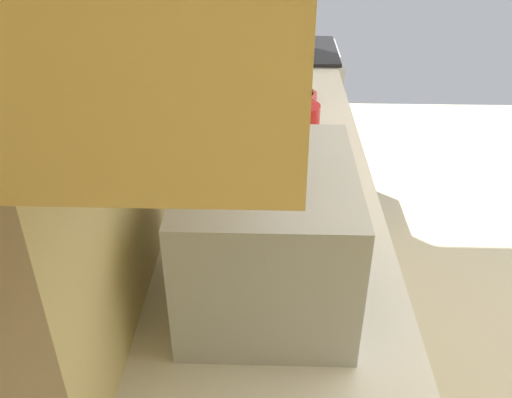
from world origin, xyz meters
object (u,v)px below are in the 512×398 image
microwave (268,233)px  bowl (298,97)px  kettle (302,122)px  oven_range (278,124)px

microwave → bowl: 1.28m
bowl → kettle: 0.39m
oven_range → kettle: bearing=-176.3°
microwave → bowl: microwave is taller
microwave → bowl: size_ratio=2.85×
oven_range → kettle: 1.26m
oven_range → microwave: (-2.03, 0.04, 0.61)m
microwave → oven_range: bearing=-1.2°
microwave → kettle: size_ratio=2.60×
microwave → kettle: (0.88, -0.12, -0.10)m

